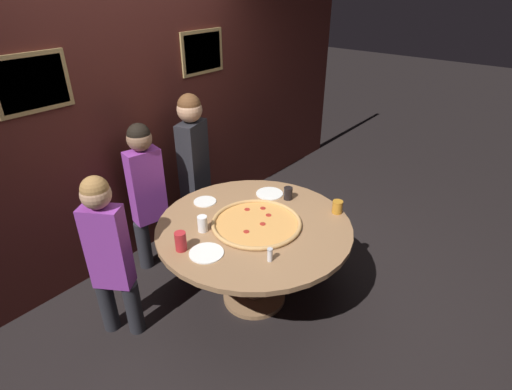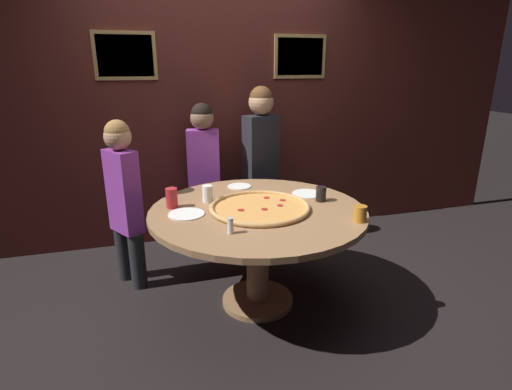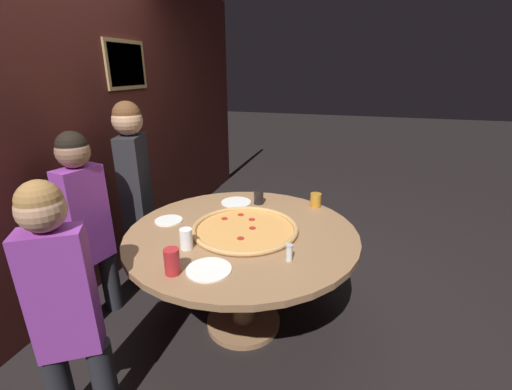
{
  "view_description": "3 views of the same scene",
  "coord_description": "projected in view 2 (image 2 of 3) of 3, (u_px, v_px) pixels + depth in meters",
  "views": [
    {
      "loc": [
        -1.95,
        -1.62,
        2.4
      ],
      "look_at": [
        0.12,
        0.08,
        0.91
      ],
      "focal_mm": 28.0,
      "sensor_mm": 36.0,
      "label": 1
    },
    {
      "loc": [
        -0.72,
        -2.46,
        1.68
      ],
      "look_at": [
        0.01,
        0.07,
        0.82
      ],
      "focal_mm": 28.0,
      "sensor_mm": 36.0,
      "label": 2
    },
    {
      "loc": [
        -1.88,
        -0.65,
        1.72
      ],
      "look_at": [
        0.09,
        -0.07,
        0.96
      ],
      "focal_mm": 24.0,
      "sensor_mm": 36.0,
      "label": 3
    }
  ],
  "objects": [
    {
      "name": "drink_cup_beside_pizza",
      "position": [
        360.0,
        214.0,
        2.5
      ],
      "size": [
        0.08,
        0.08,
        0.1
      ],
      "primitive_type": "cylinder",
      "color": "#BC7A23",
      "rests_on": "dining_table"
    },
    {
      "name": "drink_cup_by_shaker",
      "position": [
        207.0,
        194.0,
        2.85
      ],
      "size": [
        0.07,
        0.07,
        0.12
      ],
      "primitive_type": "cylinder",
      "color": "white",
      "rests_on": "dining_table"
    },
    {
      "name": "diner_side_right",
      "position": [
        261.0,
        158.0,
        3.7
      ],
      "size": [
        0.4,
        0.25,
        1.5
      ],
      "rotation": [
        0.0,
        0.0,
        -2.83
      ],
      "color": "#232328",
      "rests_on": "ground_plane"
    },
    {
      "name": "diner_far_left",
      "position": [
        124.0,
        195.0,
        3.01
      ],
      "size": [
        0.27,
        0.34,
        1.31
      ],
      "rotation": [
        0.0,
        0.0,
        2.13
      ],
      "color": "#232328",
      "rests_on": "ground_plane"
    },
    {
      "name": "dining_table",
      "position": [
        258.0,
        228.0,
        2.78
      ],
      "size": [
        1.48,
        1.48,
        0.74
      ],
      "color": "#936B47",
      "rests_on": "ground_plane"
    },
    {
      "name": "giant_pizza",
      "position": [
        260.0,
        207.0,
        2.72
      ],
      "size": [
        0.69,
        0.69,
        0.03
      ],
      "color": "#E0994C",
      "rests_on": "dining_table"
    },
    {
      "name": "drink_cup_centre_back",
      "position": [
        321.0,
        194.0,
        2.87
      ],
      "size": [
        0.07,
        0.07,
        0.11
      ],
      "primitive_type": "cylinder",
      "color": "black",
      "rests_on": "dining_table"
    },
    {
      "name": "condiment_shaker",
      "position": [
        230.0,
        226.0,
        2.32
      ],
      "size": [
        0.04,
        0.04,
        0.1
      ],
      "color": "silver",
      "rests_on": "dining_table"
    },
    {
      "name": "white_plate_left_side",
      "position": [
        240.0,
        186.0,
        3.22
      ],
      "size": [
        0.19,
        0.19,
        0.01
      ],
      "primitive_type": "cylinder",
      "color": "white",
      "rests_on": "dining_table"
    },
    {
      "name": "white_plate_right_side",
      "position": [
        307.0,
        194.0,
        3.03
      ],
      "size": [
        0.23,
        0.23,
        0.01
      ],
      "primitive_type": "cylinder",
      "color": "white",
      "rests_on": "dining_table"
    },
    {
      "name": "back_wall",
      "position": [
        218.0,
        106.0,
        3.78
      ],
      "size": [
        6.4,
        0.08,
        2.6
      ],
      "color": "#4C1E19",
      "rests_on": "ground_plane"
    },
    {
      "name": "diner_far_right",
      "position": [
        204.0,
        169.0,
        3.61
      ],
      "size": [
        0.36,
        0.2,
        1.37
      ],
      "rotation": [
        0.0,
        0.0,
        2.94
      ],
      "color": "#232328",
      "rests_on": "ground_plane"
    },
    {
      "name": "white_plate_beside_cup",
      "position": [
        186.0,
        214.0,
        2.62
      ],
      "size": [
        0.24,
        0.24,
        0.01
      ],
      "primitive_type": "cylinder",
      "color": "white",
      "rests_on": "dining_table"
    },
    {
      "name": "drink_cup_near_left",
      "position": [
        172.0,
        198.0,
        2.73
      ],
      "size": [
        0.08,
        0.08,
        0.14
      ],
      "primitive_type": "cylinder",
      "color": "#B22328",
      "rests_on": "dining_table"
    },
    {
      "name": "ground_plane",
      "position": [
        258.0,
        302.0,
        2.96
      ],
      "size": [
        24.0,
        24.0,
        0.0
      ],
      "primitive_type": "plane",
      "color": "black"
    }
  ]
}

